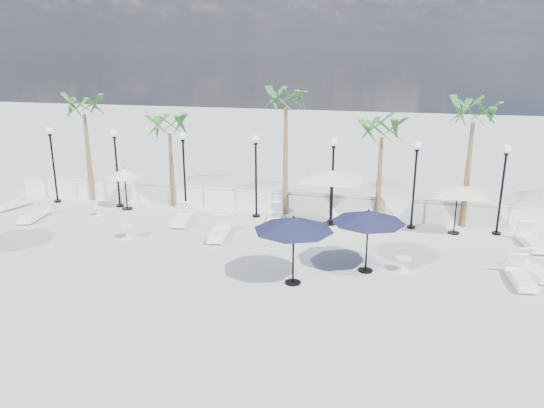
% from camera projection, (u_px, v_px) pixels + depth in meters
% --- Properties ---
extents(ground, '(100.00, 100.00, 0.00)m').
position_uv_depth(ground, '(209.00, 272.00, 18.65)').
color(ground, '#A8A8A3').
rests_on(ground, ground).
extents(balustrade, '(26.00, 0.30, 1.01)m').
position_uv_depth(balustrade, '(262.00, 201.00, 25.51)').
color(balustrade, silver).
rests_on(balustrade, ground).
extents(lamppost_0, '(0.36, 0.36, 3.84)m').
position_uv_depth(lamppost_0, '(52.00, 154.00, 26.34)').
color(lamppost_0, black).
rests_on(lamppost_0, ground).
extents(lamppost_1, '(0.36, 0.36, 3.84)m').
position_uv_depth(lamppost_1, '(116.00, 157.00, 25.56)').
color(lamppost_1, black).
rests_on(lamppost_1, ground).
extents(lamppost_2, '(0.36, 0.36, 3.84)m').
position_uv_depth(lamppost_2, '(184.00, 161.00, 24.78)').
color(lamppost_2, black).
rests_on(lamppost_2, ground).
extents(lamppost_3, '(0.36, 0.36, 3.84)m').
position_uv_depth(lamppost_3, '(256.00, 164.00, 24.00)').
color(lamppost_3, black).
rests_on(lamppost_3, ground).
extents(lamppost_4, '(0.36, 0.36, 3.84)m').
position_uv_depth(lamppost_4, '(333.00, 168.00, 23.23)').
color(lamppost_4, black).
rests_on(lamppost_4, ground).
extents(lamppost_5, '(0.36, 0.36, 3.84)m').
position_uv_depth(lamppost_5, '(415.00, 173.00, 22.45)').
color(lamppost_5, black).
rests_on(lamppost_5, ground).
extents(lamppost_6, '(0.36, 0.36, 3.84)m').
position_uv_depth(lamppost_6, '(503.00, 177.00, 21.67)').
color(lamppost_6, black).
rests_on(lamppost_6, ground).
extents(palm_0, '(2.60, 2.60, 5.50)m').
position_uv_depth(palm_0, '(84.00, 112.00, 26.17)').
color(palm_0, brown).
rests_on(palm_0, ground).
extents(palm_1, '(2.60, 2.60, 4.70)m').
position_uv_depth(palm_1, '(169.00, 131.00, 25.39)').
color(palm_1, brown).
rests_on(palm_1, ground).
extents(palm_2, '(2.60, 2.60, 6.10)m').
position_uv_depth(palm_2, '(286.00, 105.00, 23.74)').
color(palm_2, brown).
rests_on(palm_2, ground).
extents(palm_3, '(2.60, 2.60, 4.90)m').
position_uv_depth(palm_3, '(382.00, 134.00, 23.11)').
color(palm_3, brown).
rests_on(palm_3, ground).
extents(palm_4, '(2.60, 2.60, 5.70)m').
position_uv_depth(palm_4, '(473.00, 119.00, 22.07)').
color(palm_4, brown).
rests_on(palm_4, ground).
extents(lounger_0, '(0.99, 1.90, 0.68)m').
position_uv_depth(lounger_0, '(12.00, 204.00, 25.93)').
color(lounger_0, silver).
rests_on(lounger_0, ground).
extents(lounger_1, '(0.96, 2.05, 0.74)m').
position_uv_depth(lounger_1, '(182.00, 218.00, 23.74)').
color(lounger_1, silver).
rests_on(lounger_1, ground).
extents(lounger_2, '(0.88, 1.98, 0.72)m').
position_uv_depth(lounger_2, '(34.00, 215.00, 24.19)').
color(lounger_2, silver).
rests_on(lounger_2, ground).
extents(lounger_3, '(0.92, 2.06, 0.75)m').
position_uv_depth(lounger_3, '(219.00, 232.00, 21.91)').
color(lounger_3, silver).
rests_on(lounger_3, ground).
extents(lounger_4, '(0.75, 1.79, 0.65)m').
position_uv_depth(lounger_4, '(275.00, 215.00, 24.18)').
color(lounger_4, silver).
rests_on(lounger_4, ground).
extents(lounger_5, '(1.13, 1.79, 0.64)m').
position_uv_depth(lounger_5, '(370.00, 223.00, 23.11)').
color(lounger_5, silver).
rests_on(lounger_5, ground).
extents(lounger_6, '(0.80, 2.05, 0.75)m').
position_uv_depth(lounger_6, '(521.00, 276.00, 17.68)').
color(lounger_6, silver).
rests_on(lounger_6, ground).
extents(lounger_7, '(0.98, 2.19, 0.79)m').
position_uv_depth(lounger_7, '(532.00, 241.00, 20.88)').
color(lounger_7, silver).
rests_on(lounger_7, ground).
extents(lounger_8, '(1.20, 1.99, 0.71)m').
position_uv_depth(lounger_8, '(533.00, 269.00, 18.32)').
color(lounger_8, silver).
rests_on(lounger_8, ground).
extents(side_table_0, '(0.45, 0.45, 0.43)m').
position_uv_depth(side_table_0, '(97.00, 211.00, 24.75)').
color(side_table_0, silver).
rests_on(side_table_0, ground).
extents(side_table_1, '(0.58, 0.58, 0.57)m').
position_uv_depth(side_table_1, '(126.00, 231.00, 21.76)').
color(side_table_1, silver).
rests_on(side_table_1, ground).
extents(side_table_2, '(0.56, 0.56, 0.54)m').
position_uv_depth(side_table_2, '(404.00, 263.00, 18.55)').
color(side_table_2, silver).
rests_on(side_table_2, ground).
extents(parasol_navy_mid, '(2.56, 2.56, 2.30)m').
position_uv_depth(parasol_navy_mid, '(368.00, 217.00, 18.14)').
color(parasol_navy_mid, black).
rests_on(parasol_navy_mid, ground).
extents(parasol_navy_right, '(2.66, 2.66, 2.38)m').
position_uv_depth(parasol_navy_right, '(294.00, 224.00, 17.16)').
color(parasol_navy_right, black).
rests_on(parasol_navy_right, ground).
extents(parasol_cream_sq_a, '(5.36, 5.36, 2.63)m').
position_uv_depth(parasol_cream_sq_a, '(331.00, 171.00, 22.97)').
color(parasol_cream_sq_a, black).
rests_on(parasol_cream_sq_a, ground).
extents(parasol_cream_sq_b, '(4.50, 4.50, 2.25)m').
position_uv_depth(parasol_cream_sq_b, '(458.00, 186.00, 21.90)').
color(parasol_cream_sq_b, black).
rests_on(parasol_cream_sq_b, ground).
extents(parasol_cream_small, '(1.70, 1.70, 2.09)m').
position_uv_depth(parasol_cream_small, '(124.00, 173.00, 25.36)').
color(parasol_cream_small, black).
rests_on(parasol_cream_small, ground).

